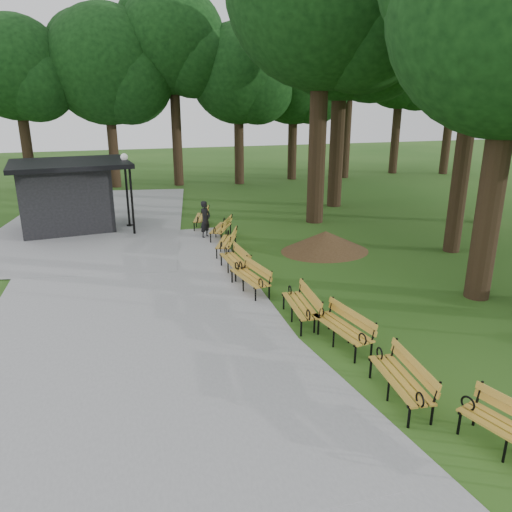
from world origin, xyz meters
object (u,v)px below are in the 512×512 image
object	(u,v)px
lawn_tree_1	(481,17)
lawn_tree_4	(343,20)
person	(205,220)
bench_8	(201,218)
kiosk	(66,196)
bench_4	(250,278)
bench_7	(221,228)
lawn_tree_5	(506,49)
bench_1	(400,379)
bench_5	(234,261)
dirt_mound	(325,241)
lamp_post	(126,175)
bench_6	(226,242)
bench_2	(342,328)
bench_3	(300,306)

from	to	relation	value
lawn_tree_1	lawn_tree_4	distance (m)	9.04
person	bench_8	bearing A→B (deg)	39.56
kiosk	bench_4	distance (m)	11.08
person	bench_4	size ratio (longest dim) A/B	0.82
bench_7	lawn_tree_5	size ratio (longest dim) A/B	0.19
kiosk	lawn_tree_1	bearing A→B (deg)	-35.03
bench_1	lawn_tree_1	xyz separation A→B (m)	(7.40, 7.85, 7.70)
bench_5	kiosk	bearing A→B (deg)	-147.18
dirt_mound	lamp_post	bearing A→B (deg)	138.47
kiosk	bench_5	world-z (taller)	kiosk
lawn_tree_1	lawn_tree_5	distance (m)	5.60
dirt_mound	bench_5	world-z (taller)	bench_5
dirt_mound	lawn_tree_4	world-z (taller)	lawn_tree_4
bench_1	bench_6	distance (m)	10.18
person	bench_5	world-z (taller)	person
lawn_tree_1	lawn_tree_5	xyz separation A→B (m)	(4.39, 3.43, -0.55)
bench_2	lawn_tree_5	xyz separation A→B (m)	(11.85, 8.97, 7.15)
lawn_tree_5	bench_6	bearing A→B (deg)	-174.87
bench_6	lawn_tree_1	bearing A→B (deg)	97.69
dirt_mound	bench_1	xyz separation A→B (m)	(-2.77, -9.25, 0.04)
lamp_post	kiosk	bearing A→B (deg)	172.41
bench_6	lawn_tree_1	distance (m)	11.54
bench_1	bench_4	bearing A→B (deg)	-163.21
dirt_mound	lawn_tree_5	size ratio (longest dim) A/B	0.28
dirt_mound	bench_3	xyz separation A→B (m)	(-3.25, -5.44, 0.04)
person	bench_6	distance (m)	2.40
person	lamp_post	distance (m)	4.40
bench_4	bench_6	size ratio (longest dim) A/B	1.00
bench_2	bench_6	distance (m)	7.87
bench_2	bench_3	size ratio (longest dim) A/B	1.00
bench_3	lawn_tree_5	world-z (taller)	lawn_tree_5
lamp_post	bench_4	xyz separation A→B (m)	(2.99, -9.16, -1.92)
lamp_post	bench_2	xyz separation A→B (m)	(4.07, -13.04, -1.92)
bench_8	bench_1	bearing A→B (deg)	21.30
bench_6	lawn_tree_4	world-z (taller)	lawn_tree_4
bench_1	bench_5	world-z (taller)	same
bench_6	dirt_mound	bearing A→B (deg)	99.42
person	kiosk	size ratio (longest dim) A/B	0.32
bench_2	bench_8	world-z (taller)	same
person	lawn_tree_5	bearing A→B (deg)	-50.87
bench_1	bench_5	bearing A→B (deg)	-165.13
lamp_post	bench_7	distance (m)	5.10
bench_5	bench_7	xyz separation A→B (m)	(0.57, 4.35, 0.00)
bench_6	lawn_tree_5	size ratio (longest dim) A/B	0.19
bench_7	lawn_tree_1	world-z (taller)	lawn_tree_1
bench_5	bench_6	xyz separation A→B (m)	(0.29, 2.29, 0.00)
bench_3	bench_5	world-z (taller)	same
bench_1	lawn_tree_5	distance (m)	17.81
dirt_mound	bench_4	bearing A→B (deg)	-141.92
person	bench_4	xyz separation A→B (m)	(0.04, -6.31, -0.34)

